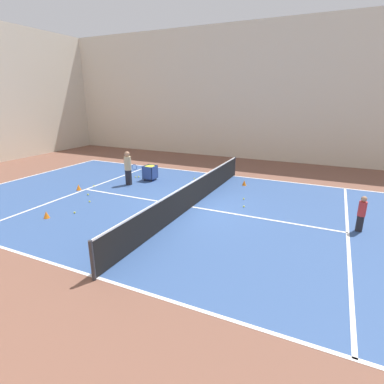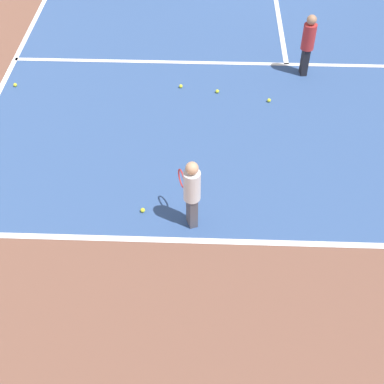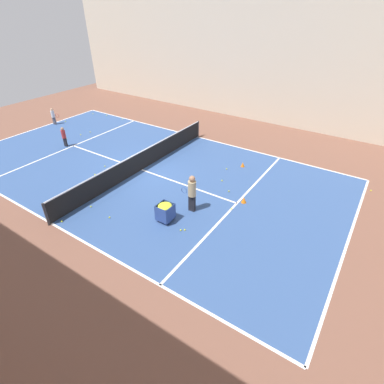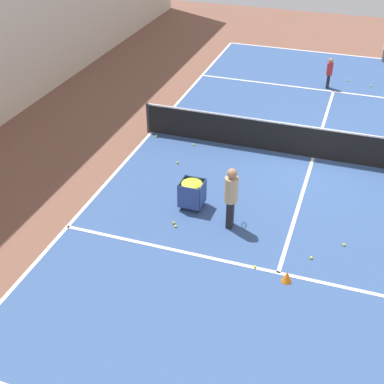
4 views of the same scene
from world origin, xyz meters
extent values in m
cube|color=white|center=(0.00, -10.30, 0.01)|extent=(11.01, 0.10, 0.00)
cube|color=white|center=(0.00, -5.67, 0.01)|extent=(11.01, 0.10, 0.00)
cube|color=#4C4C56|center=(-1.75, -9.98, 0.27)|extent=(0.17, 0.22, 0.53)
cylinder|color=silver|center=(-1.75, -9.98, 0.77)|extent=(0.31, 0.31, 0.47)
sphere|color=tan|center=(-1.75, -9.98, 1.09)|extent=(0.18, 0.18, 0.18)
torus|color=#B22D2D|center=(-1.90, -9.72, 0.65)|extent=(0.13, 0.27, 0.28)
cube|color=black|center=(0.29, -5.99, 0.28)|extent=(0.14, 0.21, 0.55)
cylinder|color=#B22D2D|center=(0.29, -5.99, 0.80)|extent=(0.27, 0.27, 0.49)
sphere|color=#A87A5B|center=(0.29, -5.99, 1.14)|extent=(0.18, 0.18, 0.18)
sphere|color=yellow|center=(-1.39, -6.70, 0.04)|extent=(0.07, 0.07, 0.07)
sphere|color=yellow|center=(-2.48, -9.78, 0.04)|extent=(0.07, 0.07, 0.07)
sphere|color=yellow|center=(-0.44, -6.95, 0.04)|extent=(0.07, 0.07, 0.07)
sphere|color=yellow|center=(-2.08, -6.56, 0.04)|extent=(0.07, 0.07, 0.07)
sphere|color=yellow|center=(-5.24, -6.63, 0.04)|extent=(0.07, 0.07, 0.07)
camera|label=1|loc=(-10.29, -4.85, 4.27)|focal=28.00mm
camera|label=2|loc=(-1.56, -15.09, 5.84)|focal=50.00mm
camera|label=3|loc=(10.29, 10.08, 7.72)|focal=28.00mm
camera|label=4|loc=(-1.11, 15.09, 8.31)|focal=50.00mm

